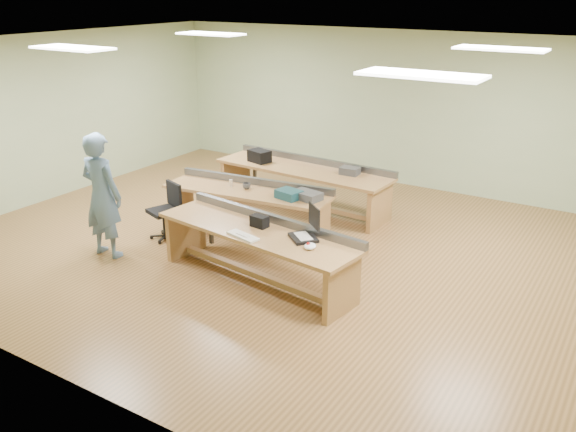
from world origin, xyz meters
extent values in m
plane|color=brown|center=(0.00, 0.00, 0.00)|extent=(10.00, 10.00, 0.00)
plane|color=silver|center=(0.00, 0.00, 3.00)|extent=(10.00, 10.00, 0.00)
cube|color=#A2B388|center=(0.00, 4.00, 1.50)|extent=(10.00, 0.04, 3.00)
cube|color=#A2B388|center=(0.00, -4.00, 1.50)|extent=(10.00, 0.04, 3.00)
cube|color=#A2B388|center=(-5.00, 0.00, 1.50)|extent=(0.04, 8.00, 3.00)
cube|color=white|center=(-2.50, -1.50, 2.97)|extent=(1.20, 0.50, 0.03)
cube|color=white|center=(-2.50, 1.50, 2.97)|extent=(1.20, 0.50, 0.03)
cube|color=white|center=(2.50, -1.50, 2.97)|extent=(1.20, 0.50, 0.03)
cube|color=white|center=(2.50, 1.50, 2.97)|extent=(1.20, 0.50, 0.03)
cube|color=#AA8048|center=(0.26, -1.14, 0.72)|extent=(3.08, 1.18, 0.05)
cube|color=#AA8048|center=(-1.13, -0.96, 0.35)|extent=(0.17, 0.70, 0.70)
cube|color=#AA8048|center=(1.65, -1.32, 0.35)|extent=(0.17, 0.70, 0.70)
cube|color=#AA8048|center=(0.26, -1.14, 0.10)|extent=(2.69, 0.45, 0.08)
cube|color=#54575C|center=(0.31, -0.79, 0.81)|extent=(2.99, 0.47, 0.11)
cube|color=#AA8048|center=(-0.82, 0.15, 0.72)|extent=(2.80, 1.04, 0.05)
cube|color=#AA8048|center=(-2.08, 0.00, 0.35)|extent=(0.15, 0.63, 0.70)
cube|color=#AA8048|center=(0.44, 0.30, 0.35)|extent=(0.15, 0.63, 0.70)
cube|color=#AA8048|center=(-0.82, 0.15, 0.10)|extent=(2.43, 0.38, 0.08)
cube|color=#54575C|center=(-0.86, 0.47, 0.81)|extent=(2.72, 0.40, 0.11)
cube|color=#AA8048|center=(-0.70, 1.67, 0.72)|extent=(3.32, 1.05, 0.05)
cube|color=#AA8048|center=(-2.23, 1.75, 0.35)|extent=(0.12, 0.78, 0.70)
cube|color=#AA8048|center=(0.84, 1.59, 0.35)|extent=(0.12, 0.78, 0.70)
cube|color=#AA8048|center=(-0.70, 1.67, 0.10)|extent=(2.98, 0.26, 0.08)
cube|color=#54575C|center=(-0.68, 2.07, 0.81)|extent=(3.28, 0.25, 0.11)
imported|color=slate|center=(-2.13, -1.59, 0.93)|extent=(0.69, 0.47, 1.86)
cube|color=black|center=(0.95, -1.07, 0.77)|extent=(0.47, 0.46, 0.04)
cube|color=black|center=(1.04, -0.96, 1.04)|extent=(0.29, 0.25, 0.29)
cube|color=beige|center=(0.25, -1.42, 0.76)|extent=(0.50, 0.27, 0.03)
ellipsoid|color=white|center=(1.17, -1.29, 0.79)|extent=(0.15, 0.17, 0.07)
cube|color=black|center=(0.23, -1.02, 0.83)|extent=(0.25, 0.17, 0.16)
cylinder|color=black|center=(-1.82, -0.69, 0.22)|extent=(0.06, 0.06, 0.44)
cube|color=black|center=(-1.82, -0.69, 0.46)|extent=(0.54, 0.54, 0.06)
cube|color=black|center=(-1.75, -0.50, 0.71)|extent=(0.40, 0.18, 0.38)
cylinder|color=black|center=(-1.82, -0.69, 0.03)|extent=(0.62, 0.62, 0.06)
cube|color=#143942|center=(-0.05, 0.17, 0.81)|extent=(0.42, 0.35, 0.13)
cube|color=#38383A|center=(0.20, 0.28, 0.81)|extent=(0.48, 0.35, 0.12)
imported|color=#38383A|center=(-0.86, 0.21, 0.80)|extent=(0.16, 0.16, 0.10)
cylinder|color=silver|center=(-1.15, 0.19, 0.80)|extent=(0.08, 0.08, 0.11)
cube|color=black|center=(-1.58, 1.61, 0.86)|extent=(0.44, 0.36, 0.22)
cube|color=#38383A|center=(0.17, 1.78, 0.81)|extent=(0.33, 0.25, 0.13)
camera|label=1|loc=(4.57, -7.22, 3.78)|focal=38.00mm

